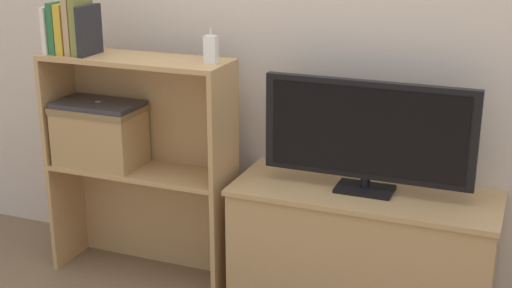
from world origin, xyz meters
The scene contains 14 objects.
wall_back centered at (0.00, 0.43, 1.20)m, with size 10.00×0.05×2.40m.
tv_stand centered at (0.43, 0.20, 0.26)m, with size 1.03×0.41×0.51m.
tv centered at (0.43, 0.20, 0.75)m, with size 0.81×0.14×0.44m.
bookshelf_lower_tier centered at (-0.53, 0.19, 0.31)m, with size 0.81×0.26×0.50m.
bookshelf_upper_tier centered at (-0.53, 0.19, 0.80)m, with size 0.81×0.26×0.48m.
book_ivory centered at (-0.90, 0.10, 1.08)m, with size 0.02×0.15×0.19m.
book_forest centered at (-0.86, 0.10, 1.08)m, with size 0.03×0.14×0.21m.
book_mustard centered at (-0.83, 0.10, 1.08)m, with size 0.03×0.14×0.21m.
book_tan centered at (-0.79, 0.10, 1.09)m, with size 0.03×0.13×0.23m.
book_olive centered at (-0.76, 0.10, 1.10)m, with size 0.03×0.14×0.24m.
book_charcoal centered at (-0.72, 0.10, 1.08)m, with size 0.03×0.15×0.20m.
baby_monitor centered at (-0.19, 0.13, 1.03)m, with size 0.05×0.03×0.14m.
storage_basket_left centered at (-0.72, 0.12, 0.64)m, with size 0.37×0.23×0.26m.
laptop centered at (-0.72, 0.12, 0.77)m, with size 0.36×0.21×0.02m.
Camera 1 is at (0.99, -2.35, 1.55)m, focal length 50.00 mm.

